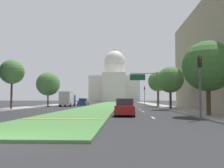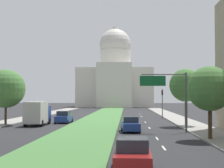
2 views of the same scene
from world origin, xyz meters
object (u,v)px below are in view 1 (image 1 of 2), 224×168
object	(u,v)px
capitol_building	(115,83)
street_tree_right_far	(158,81)
street_tree_right_mid	(170,80)
sedan_lead_stopped	(125,108)
traffic_light_near_right	(200,78)
sedan_distant	(83,102)
overhead_guide_sign	(147,83)
street_tree_left_mid	(12,72)
street_tree_left_far	(48,84)
sedan_midblock	(124,104)
street_tree_right_near	(208,66)
traffic_light_far_right	(144,93)
box_truck_delivery	(67,99)

from	to	relation	value
capitol_building	street_tree_right_far	xyz separation A→B (m)	(12.15, -89.08, -5.48)
street_tree_right_mid	capitol_building	bearing A→B (deg)	96.54
sedan_lead_stopped	street_tree_right_far	bearing A→B (deg)	75.17
capitol_building	street_tree_right_far	size ratio (longest dim) A/B	4.08
traffic_light_near_right	sedan_distant	distance (m)	41.34
overhead_guide_sign	street_tree_left_mid	world-z (taller)	street_tree_left_mid
street_tree_right_mid	street_tree_left_far	bearing A→B (deg)	147.35
overhead_guide_sign	sedan_midblock	bearing A→B (deg)	170.29
street_tree_right_mid	sedan_distant	xyz separation A→B (m)	(-16.68, 20.16, -3.76)
overhead_guide_sign	capitol_building	bearing A→B (deg)	95.34
street_tree_right_near	traffic_light_near_right	bearing A→B (deg)	-117.20
street_tree_left_mid	street_tree_right_far	size ratio (longest dim) A/B	1.03
street_tree_right_near	sedan_distant	size ratio (longest dim) A/B	1.60
overhead_guide_sign	sedan_midblock	xyz separation A→B (m)	(-4.18, 0.72, -3.83)
street_tree_right_far	capitol_building	bearing A→B (deg)	97.76
capitol_building	traffic_light_near_right	distance (m)	122.32
street_tree_left_far	sedan_midblock	size ratio (longest dim) A/B	1.72
street_tree_right_mid	sedan_midblock	bearing A→B (deg)	133.26
traffic_light_near_right	sedan_distant	world-z (taller)	traffic_light_near_right
traffic_light_far_right	overhead_guide_sign	size ratio (longest dim) A/B	0.80
street_tree_left_mid	sedan_midblock	world-z (taller)	street_tree_left_mid
street_tree_left_far	sedan_lead_stopped	xyz separation A→B (m)	(16.55, -28.51, -4.16)
sedan_distant	street_tree_right_far	bearing A→B (deg)	-18.63
sedan_distant	box_truck_delivery	distance (m)	5.50
overhead_guide_sign	street_tree_right_near	distance (m)	21.36
street_tree_right_near	street_tree_left_far	xyz separation A→B (m)	(-24.38, 29.49, 0.20)
traffic_light_far_right	sedan_midblock	size ratio (longest dim) A/B	1.18
street_tree_right_far	sedan_distant	world-z (taller)	street_tree_right_far
box_truck_delivery	street_tree_right_mid	bearing A→B (deg)	-38.54
traffic_light_far_right	street_tree_right_far	xyz separation A→B (m)	(1.46, -16.21, 2.04)
traffic_light_near_right	traffic_light_far_right	size ratio (longest dim) A/B	1.00
overhead_guide_sign	street_tree_left_far	size ratio (longest dim) A/B	0.86
traffic_light_far_right	street_tree_right_mid	distance (m)	30.71
sedan_midblock	box_truck_delivery	size ratio (longest dim) A/B	0.69
traffic_light_near_right	traffic_light_far_right	bearing A→B (deg)	90.00
sedan_midblock	traffic_light_near_right	bearing A→B (deg)	-77.19
sedan_distant	overhead_guide_sign	bearing A→B (deg)	-44.13
street_tree_left_far	sedan_distant	xyz separation A→B (m)	(6.97, 5.01, -4.13)
traffic_light_far_right	street_tree_right_mid	bearing A→B (deg)	-87.77
street_tree_left_mid	street_tree_right_far	world-z (taller)	street_tree_left_mid
traffic_light_far_right	box_truck_delivery	bearing A→B (deg)	-140.18
street_tree_left_mid	sedan_midblock	bearing A→B (deg)	25.42
sedan_lead_stopped	box_truck_delivery	distance (m)	31.36
sedan_midblock	street_tree_right_mid	bearing A→B (deg)	-46.74
traffic_light_near_right	overhead_guide_sign	size ratio (longest dim) A/B	0.80
traffic_light_near_right	traffic_light_far_right	distance (m)	48.75
traffic_light_near_right	street_tree_right_far	world-z (taller)	street_tree_right_far
overhead_guide_sign	street_tree_right_far	world-z (taller)	street_tree_right_far
street_tree_left_mid	street_tree_right_mid	bearing A→B (deg)	1.93
street_tree_right_near	street_tree_left_mid	bearing A→B (deg)	151.73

